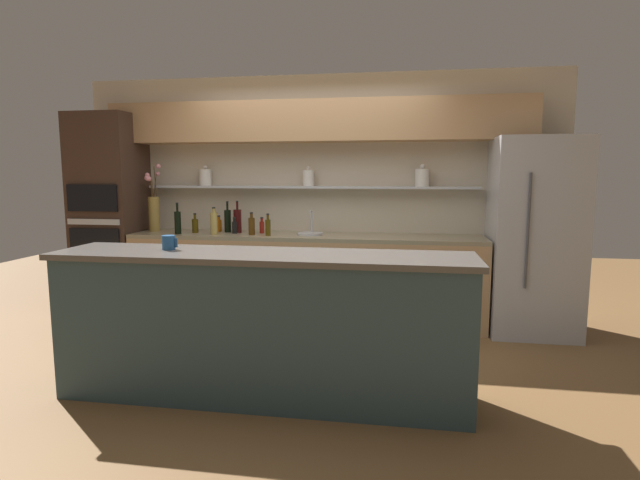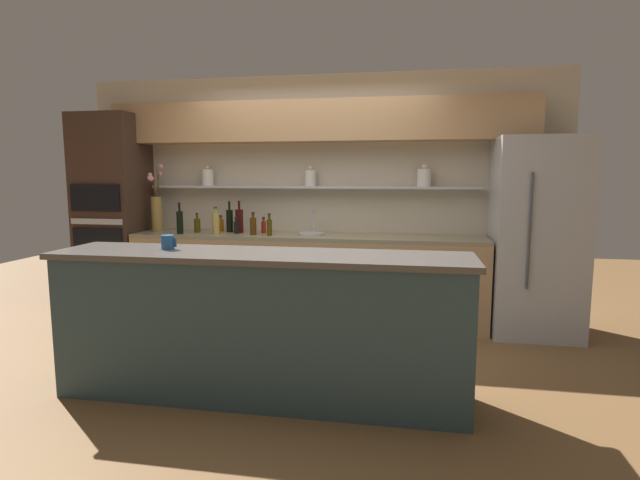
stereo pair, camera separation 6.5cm
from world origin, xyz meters
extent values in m
plane|color=brown|center=(0.00, 0.00, 0.00)|extent=(12.00, 12.00, 0.00)
cube|color=beige|center=(0.00, 1.60, 1.30)|extent=(5.20, 0.10, 2.60)
cube|color=#B7B7BC|center=(-0.07, 1.46, 1.41)|extent=(3.57, 0.18, 0.02)
cylinder|color=silver|center=(-1.23, 1.45, 1.51)|extent=(0.13, 0.13, 0.18)
sphere|color=silver|center=(-1.23, 1.45, 1.62)|extent=(0.05, 0.05, 0.05)
cylinder|color=silver|center=(-0.06, 1.45, 1.50)|extent=(0.12, 0.12, 0.17)
sphere|color=silver|center=(-0.06, 1.45, 1.61)|extent=(0.04, 0.04, 0.04)
cylinder|color=silver|center=(1.13, 1.45, 1.51)|extent=(0.14, 0.14, 0.18)
sphere|color=silver|center=(1.13, 1.45, 1.62)|extent=(0.05, 0.05, 0.05)
cube|color=tan|center=(0.00, 1.38, 2.09)|extent=(4.42, 0.34, 0.42)
cube|color=tan|center=(-0.07, 1.24, 0.44)|extent=(3.67, 0.62, 0.88)
cube|color=gray|center=(-0.07, 1.24, 0.90)|extent=(3.67, 0.62, 0.04)
cube|color=#334C56|center=(0.00, -0.62, 0.49)|extent=(2.80, 0.55, 0.98)
cube|color=#56514C|center=(0.00, -0.62, 1.00)|extent=(2.86, 0.61, 0.04)
cube|color=#B7B7BC|center=(2.19, 1.20, 0.95)|extent=(0.81, 0.70, 1.89)
cylinder|color=#4C4C51|center=(2.05, 0.83, 1.04)|extent=(0.02, 0.02, 1.04)
cube|color=#3D281E|center=(-2.26, 1.24, 1.10)|extent=(0.67, 0.62, 2.19)
cube|color=black|center=(-2.26, 0.92, 0.78)|extent=(0.56, 0.02, 0.40)
cube|color=black|center=(-2.26, 0.92, 1.30)|extent=(0.56, 0.02, 0.28)
cube|color=#B7B7BC|center=(-2.26, 0.92, 1.05)|extent=(0.59, 0.02, 0.06)
cylinder|color=olive|center=(-1.76, 1.27, 1.11)|extent=(0.12, 0.12, 0.38)
cylinder|color=#4C3319|center=(-1.75, 1.30, 1.43)|extent=(0.06, 0.03, 0.25)
sphere|color=pink|center=(-1.73, 1.33, 1.55)|extent=(0.05, 0.05, 0.05)
cylinder|color=#4C3319|center=(-1.74, 1.28, 1.47)|extent=(0.02, 0.07, 0.33)
sphere|color=pink|center=(-1.70, 1.29, 1.63)|extent=(0.05, 0.05, 0.05)
cylinder|color=#4C3319|center=(-1.78, 1.26, 1.40)|extent=(0.03, 0.03, 0.20)
sphere|color=pink|center=(-1.81, 1.23, 1.50)|extent=(0.06, 0.06, 0.06)
cylinder|color=#4C3319|center=(-1.77, 1.26, 1.42)|extent=(0.05, 0.05, 0.23)
sphere|color=pink|center=(-1.80, 1.23, 1.54)|extent=(0.05, 0.05, 0.05)
cylinder|color=#4C3319|center=(-1.76, 1.27, 1.40)|extent=(0.03, 0.03, 0.20)
sphere|color=pink|center=(-1.79, 1.24, 1.50)|extent=(0.06, 0.06, 0.06)
cylinder|color=#B7B7BC|center=(-0.01, 1.24, 0.93)|extent=(0.27, 0.27, 0.02)
cylinder|color=#B7B7BC|center=(-0.01, 1.34, 1.05)|extent=(0.02, 0.02, 0.22)
cylinder|color=#B7B7BC|center=(-0.01, 1.28, 1.16)|extent=(0.02, 0.12, 0.02)
cylinder|color=#4C2D0C|center=(-0.60, 1.12, 1.01)|extent=(0.07, 0.07, 0.18)
cylinder|color=#4C2D0C|center=(-0.60, 1.12, 1.12)|extent=(0.03, 0.03, 0.04)
cylinder|color=black|center=(-0.60, 1.12, 1.15)|extent=(0.03, 0.03, 0.01)
cylinder|color=black|center=(-1.40, 1.08, 1.04)|extent=(0.07, 0.07, 0.24)
cylinder|color=black|center=(-1.40, 1.08, 1.20)|extent=(0.02, 0.02, 0.08)
cylinder|color=black|center=(-1.40, 1.08, 1.24)|extent=(0.03, 0.03, 0.01)
cylinder|color=#47380A|center=(-0.42, 1.09, 1.00)|extent=(0.05, 0.05, 0.16)
cylinder|color=#47380A|center=(-0.42, 1.09, 1.11)|extent=(0.03, 0.03, 0.05)
cylinder|color=black|center=(-0.42, 1.09, 1.14)|extent=(0.03, 0.03, 0.01)
cylinder|color=tan|center=(-1.00, 1.09, 1.03)|extent=(0.08, 0.08, 0.23)
cylinder|color=tan|center=(-1.00, 1.09, 1.17)|extent=(0.03, 0.03, 0.04)
cylinder|color=black|center=(-1.00, 1.09, 1.20)|extent=(0.03, 0.03, 0.01)
cylinder|color=#47380A|center=(-1.26, 1.21, 0.99)|extent=(0.07, 0.07, 0.15)
cylinder|color=#47380A|center=(-1.26, 1.21, 1.09)|extent=(0.03, 0.03, 0.05)
cylinder|color=black|center=(-1.26, 1.21, 1.12)|extent=(0.03, 0.03, 0.01)
cylinder|color=black|center=(-0.93, 1.32, 1.04)|extent=(0.07, 0.07, 0.24)
cylinder|color=black|center=(-0.93, 1.32, 1.20)|extent=(0.02, 0.02, 0.08)
cylinder|color=black|center=(-0.93, 1.32, 1.25)|extent=(0.03, 0.03, 0.01)
cylinder|color=#380C0C|center=(-0.81, 1.29, 1.04)|extent=(0.08, 0.08, 0.25)
cylinder|color=#380C0C|center=(-0.81, 1.29, 1.21)|extent=(0.02, 0.02, 0.08)
cylinder|color=black|center=(-0.81, 1.29, 1.26)|extent=(0.03, 0.03, 0.01)
cylinder|color=black|center=(-0.82, 1.20, 0.98)|extent=(0.05, 0.05, 0.13)
cylinder|color=black|center=(-0.82, 1.20, 1.06)|extent=(0.03, 0.03, 0.04)
cylinder|color=black|center=(-0.82, 1.20, 1.09)|extent=(0.03, 0.03, 0.01)
cylinder|color=#9E4C0A|center=(-1.05, 1.36, 0.98)|extent=(0.06, 0.06, 0.13)
cylinder|color=#9E4C0A|center=(-1.05, 1.36, 1.07)|extent=(0.03, 0.03, 0.04)
cylinder|color=black|center=(-1.05, 1.36, 1.09)|extent=(0.03, 0.03, 0.01)
cylinder|color=maroon|center=(-0.54, 1.28, 0.98)|extent=(0.05, 0.05, 0.12)
cylinder|color=maroon|center=(-0.54, 1.28, 1.06)|extent=(0.03, 0.03, 0.04)
cylinder|color=black|center=(-0.54, 1.28, 1.09)|extent=(0.03, 0.03, 0.01)
cylinder|color=#235184|center=(-0.68, -0.59, 1.07)|extent=(0.09, 0.09, 0.10)
cube|color=#235184|center=(-0.63, -0.59, 1.07)|extent=(0.02, 0.01, 0.06)
camera|label=1|loc=(0.93, -3.83, 1.55)|focal=28.00mm
camera|label=2|loc=(1.00, -3.82, 1.55)|focal=28.00mm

